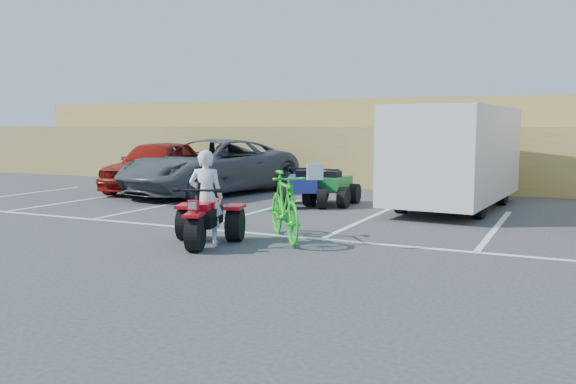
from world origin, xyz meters
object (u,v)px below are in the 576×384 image
at_px(rider, 206,197).
at_px(grey_pickup, 210,167).
at_px(quad_atv_green, 332,205).
at_px(green_dirt_bike, 284,206).
at_px(cargo_trailer, 455,154).
at_px(quad_atv_blue, 303,206).
at_px(red_trike_atv, 204,245).
at_px(red_car, 158,165).

distance_m(rider, grey_pickup, 7.70).
bearing_deg(quad_atv_green, green_dirt_bike, -81.73).
xyz_separation_m(cargo_trailer, quad_atv_blue, (-3.56, -1.13, -1.34)).
distance_m(quad_atv_blue, quad_atv_green, 0.80).
xyz_separation_m(red_trike_atv, cargo_trailer, (3.03, 6.49, 1.34)).
bearing_deg(green_dirt_bike, rider, 178.54).
relative_size(green_dirt_bike, cargo_trailer, 0.38).
bearing_deg(rider, grey_pickup, -75.71).
bearing_deg(cargo_trailer, grey_pickup, -177.08).
bearing_deg(red_trike_atv, quad_atv_green, 71.62).
height_order(green_dirt_bike, grey_pickup, grey_pickup).
xyz_separation_m(red_trike_atv, green_dirt_bike, (1.05, 0.97, 0.62)).
height_order(red_trike_atv, red_car, red_car).
bearing_deg(quad_atv_green, red_car, 168.76).
xyz_separation_m(green_dirt_bike, quad_atv_green, (-1.00, 4.95, -0.62)).
xyz_separation_m(rider, quad_atv_green, (0.10, 5.77, -0.81)).
distance_m(red_trike_atv, rider, 0.83).
bearing_deg(grey_pickup, quad_atv_green, 1.62).
distance_m(grey_pickup, cargo_trailer, 7.19).
bearing_deg(red_car, cargo_trailer, -11.99).
relative_size(rider, red_car, 0.35).
xyz_separation_m(red_trike_atv, grey_pickup, (-4.15, 6.66, 0.82)).
xyz_separation_m(green_dirt_bike, quad_atv_blue, (-1.59, 4.40, -0.62)).
bearing_deg(red_trike_atv, quad_atv_blue, 77.78).
distance_m(red_trike_atv, quad_atv_green, 5.92).
bearing_deg(grey_pickup, red_trike_atv, -46.45).
height_order(green_dirt_bike, quad_atv_green, green_dirt_bike).
xyz_separation_m(grey_pickup, cargo_trailer, (7.17, -0.16, 0.53)).
bearing_deg(rider, quad_atv_green, -108.85).
xyz_separation_m(rider, grey_pickup, (-4.10, 6.52, 0.00)).
distance_m(green_dirt_bike, red_car, 9.28).
bearing_deg(quad_atv_blue, grey_pickup, 138.37).
relative_size(red_car, quad_atv_green, 3.13).
height_order(red_trike_atv, rider, rider).
xyz_separation_m(green_dirt_bike, red_car, (-7.22, 5.83, 0.18)).
height_order(red_car, quad_atv_blue, red_car).
xyz_separation_m(red_trike_atv, red_car, (-6.17, 6.80, 0.80)).
height_order(red_trike_atv, cargo_trailer, cargo_trailer).
relative_size(rider, green_dirt_bike, 0.79).
distance_m(grey_pickup, quad_atv_blue, 3.92).
bearing_deg(green_dirt_bike, quad_atv_blue, 71.40).
distance_m(green_dirt_bike, quad_atv_blue, 4.71).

